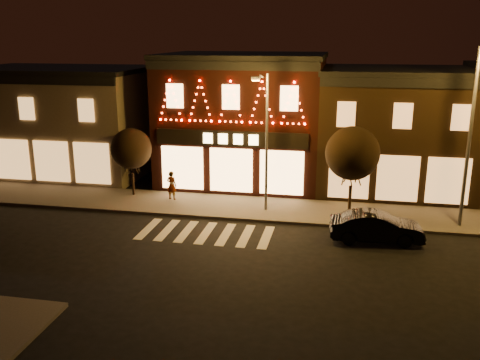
% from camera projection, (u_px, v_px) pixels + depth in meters
% --- Properties ---
extents(ground, '(120.00, 120.00, 0.00)m').
position_uv_depth(ground, '(182.00, 267.00, 22.12)').
color(ground, black).
rests_on(ground, ground).
extents(sidewalk_far, '(44.00, 4.00, 0.15)m').
position_uv_depth(sidewalk_far, '(259.00, 209.00, 29.29)').
color(sidewalk_far, '#47423D').
rests_on(sidewalk_far, ground).
extents(building_left, '(12.20, 8.28, 7.30)m').
position_uv_depth(building_left, '(62.00, 120.00, 36.81)').
color(building_left, '#6E624E').
rests_on(building_left, ground).
extents(building_pulp, '(10.20, 8.34, 8.30)m').
position_uv_depth(building_pulp, '(244.00, 118.00, 34.22)').
color(building_pulp, black).
rests_on(building_pulp, ground).
extents(building_right_a, '(9.20, 8.28, 7.50)m').
position_uv_depth(building_right_a, '(394.00, 129.00, 32.56)').
color(building_right_a, '#312011').
rests_on(building_right_a, ground).
extents(streetlamp_mid, '(0.71, 1.68, 7.36)m').
position_uv_depth(streetlamp_mid, '(265.00, 133.00, 27.59)').
color(streetlamp_mid, '#59595E').
rests_on(streetlamp_mid, sidewalk_far).
extents(streetlamp_right, '(0.63, 2.02, 8.78)m').
position_uv_depth(streetlamp_right, '(473.00, 125.00, 24.92)').
color(streetlamp_right, '#59595E').
rests_on(streetlamp_right, sidewalk_far).
extents(tree_left, '(2.40, 2.40, 4.01)m').
position_uv_depth(tree_left, '(131.00, 149.00, 30.89)').
color(tree_left, black).
rests_on(tree_left, sidewalk_far).
extents(tree_right, '(2.83, 2.83, 4.73)m').
position_uv_depth(tree_right, '(352.00, 153.00, 27.38)').
color(tree_right, black).
rests_on(tree_right, sidewalk_far).
extents(dark_sedan, '(4.40, 1.80, 1.42)m').
position_uv_depth(dark_sedan, '(376.00, 227.00, 24.69)').
color(dark_sedan, black).
rests_on(dark_sedan, ground).
extents(pedestrian, '(0.69, 0.54, 1.69)m').
position_uv_depth(pedestrian, '(172.00, 185.00, 30.50)').
color(pedestrian, gray).
rests_on(pedestrian, sidewalk_far).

